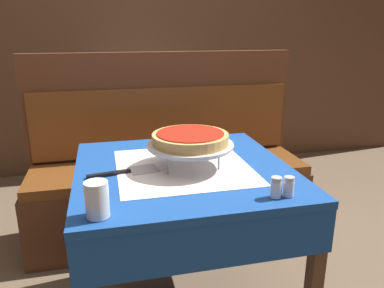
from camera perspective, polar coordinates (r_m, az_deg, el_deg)
The scene contains 11 objects.
dining_table_front at distance 1.61m, azimuth -1.34°, elevation -7.21°, with size 0.88×0.88×0.75m.
dining_table_rear at distance 3.10m, azimuth -7.33°, elevation 4.35°, with size 0.67×0.67×0.74m.
booth_bench at distance 2.44m, azimuth -3.51°, elevation -6.01°, with size 1.73×0.49×1.16m.
back_wall_panel at distance 3.52m, azimuth -8.76°, elevation 15.40°, with size 6.00×0.04×2.40m, color brown.
pizza_pan_stand at distance 1.53m, azimuth -0.26°, elevation -0.27°, with size 0.36×0.36×0.10m.
deep_dish_pizza at distance 1.52m, azimuth -0.26°, elevation 0.90°, with size 0.31×0.31×0.05m.
pizza_server at distance 1.52m, azimuth -9.89°, elevation -4.16°, with size 0.29×0.11×0.01m.
water_glass_near at distance 1.18m, azimuth -14.28°, elevation -8.18°, with size 0.07×0.07×0.11m.
salt_shaker at distance 1.31m, azimuth 12.68°, elevation -6.47°, with size 0.04×0.04×0.07m.
pepper_shaker at distance 1.33m, azimuth 14.52°, elevation -6.29°, with size 0.04×0.04×0.07m.
condiment_caddy at distance 3.04m, azimuth -9.25°, elevation 7.16°, with size 0.14×0.14×0.18m.
Camera 1 is at (-0.30, -1.43, 1.30)m, focal length 35.00 mm.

